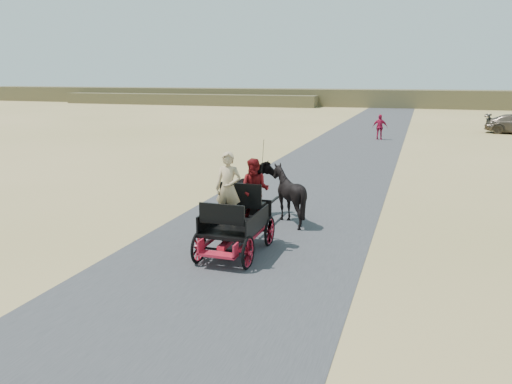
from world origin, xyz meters
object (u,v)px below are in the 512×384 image
(horse_left, at_px, (253,192))
(pedestrian, at_px, (380,127))
(carriage, at_px, (236,239))
(horse_right, at_px, (288,195))

(horse_left, relative_size, pedestrian, 1.16)
(carriage, bearing_deg, horse_left, 100.39)
(carriage, xyz_separation_m, pedestrian, (1.47, 24.21, 0.50))
(carriage, height_order, pedestrian, pedestrian)
(pedestrian, bearing_deg, horse_right, 88.00)
(horse_left, bearing_deg, pedestrian, -95.43)
(pedestrian, bearing_deg, horse_left, 85.04)
(horse_right, height_order, pedestrian, pedestrian)
(carriage, height_order, horse_left, horse_left)
(carriage, distance_m, horse_right, 3.09)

